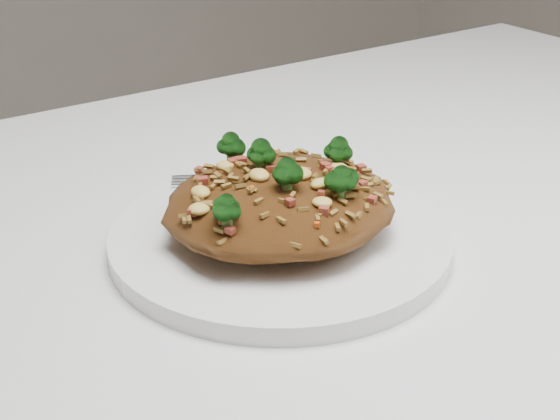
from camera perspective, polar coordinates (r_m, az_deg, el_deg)
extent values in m
cube|color=white|center=(0.59, 6.09, -3.54)|extent=(1.20, 0.80, 0.04)
cylinder|color=#8E6041|center=(1.32, 14.00, -4.71)|extent=(0.06, 0.06, 0.71)
cylinder|color=white|center=(0.56, 0.00, -2.01)|extent=(0.24, 0.24, 0.01)
ellipsoid|color=brown|center=(0.55, 0.00, 0.50)|extent=(0.17, 0.15, 0.04)
ellipsoid|color=#093407|center=(0.49, -3.93, 0.12)|extent=(0.02, 0.02, 0.02)
ellipsoid|color=#093407|center=(0.58, -3.61, 4.72)|extent=(0.02, 0.02, 0.02)
ellipsoid|color=#093407|center=(0.56, 4.33, 4.36)|extent=(0.02, 0.02, 0.02)
ellipsoid|color=#093407|center=(0.52, 0.53, 2.76)|extent=(0.02, 0.02, 0.02)
ellipsoid|color=#093407|center=(0.52, 4.51, 2.20)|extent=(0.02, 0.02, 0.02)
ellipsoid|color=#093407|center=(0.55, -1.40, 4.16)|extent=(0.02, 0.02, 0.02)
cube|color=silver|center=(0.64, 3.63, 2.59)|extent=(0.09, 0.05, 0.00)
cube|color=silver|center=(0.63, -5.12, 2.23)|extent=(0.04, 0.03, 0.00)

